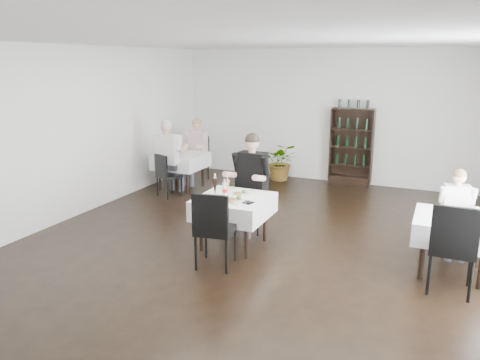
# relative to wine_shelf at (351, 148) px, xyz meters

# --- Properties ---
(room_shell) EXTENTS (9.00, 9.00, 9.00)m
(room_shell) POSITION_rel_wine_shelf_xyz_m (-0.60, -4.31, 0.65)
(room_shell) COLOR black
(room_shell) RESTS_ON ground
(wine_shelf) EXTENTS (0.90, 0.28, 1.75)m
(wine_shelf) POSITION_rel_wine_shelf_xyz_m (0.00, 0.00, 0.00)
(wine_shelf) COLOR black
(wine_shelf) RESTS_ON ground
(main_table) EXTENTS (1.03, 1.03, 0.77)m
(main_table) POSITION_rel_wine_shelf_xyz_m (-0.90, -4.31, -0.23)
(main_table) COLOR black
(main_table) RESTS_ON ground
(left_table) EXTENTS (0.98, 0.98, 0.77)m
(left_table) POSITION_rel_wine_shelf_xyz_m (-3.30, -1.81, -0.23)
(left_table) COLOR black
(left_table) RESTS_ON ground
(right_table) EXTENTS (0.98, 0.98, 0.77)m
(right_table) POSITION_rel_wine_shelf_xyz_m (2.10, -4.01, -0.23)
(right_table) COLOR black
(right_table) RESTS_ON ground
(potted_tree) EXTENTS (0.94, 0.86, 0.89)m
(potted_tree) POSITION_rel_wine_shelf_xyz_m (-1.56, -0.23, -0.40)
(potted_tree) COLOR #20521C
(potted_tree) RESTS_ON ground
(main_chair_far) EXTENTS (0.53, 0.53, 0.89)m
(main_chair_far) POSITION_rel_wine_shelf_xyz_m (-0.98, -3.63, -0.34)
(main_chair_far) COLOR black
(main_chair_far) RESTS_ON ground
(main_chair_near) EXTENTS (0.56, 0.57, 1.07)m
(main_chair_near) POSITION_rel_wine_shelf_xyz_m (-0.82, -5.15, -0.23)
(main_chair_near) COLOR black
(main_chair_near) RESTS_ON ground
(left_chair_far) EXTENTS (0.54, 0.55, 1.03)m
(left_chair_far) POSITION_rel_wine_shelf_xyz_m (-3.32, -1.03, -0.26)
(left_chair_far) COLOR black
(left_chair_far) RESTS_ON ground
(left_chair_near) EXTENTS (0.54, 0.54, 0.90)m
(left_chair_near) POSITION_rel_wine_shelf_xyz_m (-3.25, -2.50, -0.33)
(left_chair_near) COLOR black
(left_chair_near) RESTS_ON ground
(right_chair_far) EXTENTS (0.46, 0.46, 0.89)m
(right_chair_far) POSITION_rel_wine_shelf_xyz_m (2.15, -3.27, -0.34)
(right_chair_far) COLOR black
(right_chair_far) RESTS_ON ground
(right_chair_near) EXTENTS (0.52, 0.53, 1.14)m
(right_chair_near) POSITION_rel_wine_shelf_xyz_m (2.09, -4.64, -0.20)
(right_chair_near) COLOR black
(right_chair_near) RESTS_ON ground
(diner_main) EXTENTS (0.63, 0.63, 1.62)m
(diner_main) POSITION_rel_wine_shelf_xyz_m (-0.92, -3.64, 0.09)
(diner_main) COLOR #43424A
(diner_main) RESTS_ON ground
(diner_left_far) EXTENTS (0.60, 0.62, 1.48)m
(diner_left_far) POSITION_rel_wine_shelf_xyz_m (-3.24, -1.28, 0.02)
(diner_left_far) COLOR #43424A
(diner_left_far) RESTS_ON ground
(diner_left_near) EXTENTS (0.62, 0.64, 1.58)m
(diner_left_near) POSITION_rel_wine_shelf_xyz_m (-3.28, -2.31, 0.07)
(diner_left_near) COLOR #43424A
(diner_left_near) RESTS_ON ground
(diner_right_far) EXTENTS (0.51, 0.53, 1.27)m
(diner_right_far) POSITION_rel_wine_shelf_xyz_m (2.13, -3.36, -0.11)
(diner_right_far) COLOR #43424A
(diner_right_far) RESTS_ON ground
(plate_far) EXTENTS (0.29, 0.29, 0.07)m
(plate_far) POSITION_rel_wine_shelf_xyz_m (-0.86, -4.17, -0.06)
(plate_far) COLOR white
(plate_far) RESTS_ON main_table
(plate_near) EXTENTS (0.30, 0.30, 0.09)m
(plate_near) POSITION_rel_wine_shelf_xyz_m (-0.80, -4.53, -0.06)
(plate_near) COLOR white
(plate_near) RESTS_ON main_table
(pilsner_dark) EXTENTS (0.08, 0.08, 0.34)m
(pilsner_dark) POSITION_rel_wine_shelf_xyz_m (-1.18, -4.37, 0.06)
(pilsner_dark) COLOR black
(pilsner_dark) RESTS_ON main_table
(pilsner_lager) EXTENTS (0.06, 0.06, 0.27)m
(pilsner_lager) POSITION_rel_wine_shelf_xyz_m (-1.05, -4.20, 0.04)
(pilsner_lager) COLOR gold
(pilsner_lager) RESTS_ON main_table
(coke_bottle) EXTENTS (0.07, 0.07, 0.27)m
(coke_bottle) POSITION_rel_wine_shelf_xyz_m (-1.03, -4.35, 0.03)
(coke_bottle) COLOR silver
(coke_bottle) RESTS_ON main_table
(napkin_cutlery) EXTENTS (0.21, 0.19, 0.02)m
(napkin_cutlery) POSITION_rel_wine_shelf_xyz_m (-0.61, -4.50, -0.07)
(napkin_cutlery) COLOR black
(napkin_cutlery) RESTS_ON main_table
(pepper_mill) EXTENTS (0.04, 0.04, 0.10)m
(pepper_mill) POSITION_rel_wine_shelf_xyz_m (2.25, -4.06, -0.03)
(pepper_mill) COLOR black
(pepper_mill) RESTS_ON right_table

